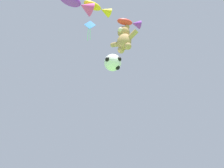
{
  "coord_description": "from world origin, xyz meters",
  "views": [
    {
      "loc": [
        8.5,
        -3.6,
        0.94
      ],
      "look_at": [
        1.79,
        4.67,
        8.5
      ],
      "focal_mm": 35.0,
      "sensor_mm": 36.0,
      "label": 1
    }
  ],
  "objects_px": {
    "soccer_ball_kite": "(113,63)",
    "fish_kite_goldfin": "(99,8)",
    "teddy_bear_kite": "(124,39)",
    "fish_kite_crimson": "(130,23)",
    "fish_kite_violet": "(78,4)",
    "diamond_kite": "(90,27)"
  },
  "relations": [
    {
      "from": "soccer_ball_kite",
      "to": "fish_kite_crimson",
      "type": "bearing_deg",
      "value": 12.64
    },
    {
      "from": "diamond_kite",
      "to": "soccer_ball_kite",
      "type": "bearing_deg",
      "value": 2.51
    },
    {
      "from": "fish_kite_violet",
      "to": "soccer_ball_kite",
      "type": "bearing_deg",
      "value": 83.92
    },
    {
      "from": "teddy_bear_kite",
      "to": "fish_kite_violet",
      "type": "distance_m",
      "value": 3.66
    },
    {
      "from": "soccer_ball_kite",
      "to": "fish_kite_goldfin",
      "type": "xyz_separation_m",
      "value": [
        0.18,
        -1.69,
        3.57
      ]
    },
    {
      "from": "soccer_ball_kite",
      "to": "diamond_kite",
      "type": "bearing_deg",
      "value": -177.49
    },
    {
      "from": "fish_kite_goldfin",
      "to": "fish_kite_violet",
      "type": "height_order",
      "value": "fish_kite_goldfin"
    },
    {
      "from": "fish_kite_goldfin",
      "to": "teddy_bear_kite",
      "type": "bearing_deg",
      "value": 72.78
    },
    {
      "from": "diamond_kite",
      "to": "fish_kite_violet",
      "type": "bearing_deg",
      "value": -55.93
    },
    {
      "from": "fish_kite_violet",
      "to": "fish_kite_goldfin",
      "type": "bearing_deg",
      "value": 69.8
    },
    {
      "from": "teddy_bear_kite",
      "to": "fish_kite_crimson",
      "type": "xyz_separation_m",
      "value": [
        0.56,
        0.07,
        1.24
      ]
    },
    {
      "from": "teddy_bear_kite",
      "to": "soccer_ball_kite",
      "type": "bearing_deg",
      "value": -163.38
    },
    {
      "from": "teddy_bear_kite",
      "to": "fish_kite_crimson",
      "type": "relative_size",
      "value": 1.36
    },
    {
      "from": "fish_kite_violet",
      "to": "teddy_bear_kite",
      "type": "bearing_deg",
      "value": 71.53
    },
    {
      "from": "fish_kite_crimson",
      "to": "diamond_kite",
      "type": "xyz_separation_m",
      "value": [
        -3.66,
        -0.4,
        2.01
      ]
    },
    {
      "from": "fish_kite_crimson",
      "to": "soccer_ball_kite",
      "type": "bearing_deg",
      "value": -167.36
    },
    {
      "from": "soccer_ball_kite",
      "to": "fish_kite_goldfin",
      "type": "height_order",
      "value": "fish_kite_goldfin"
    },
    {
      "from": "teddy_bear_kite",
      "to": "fish_kite_goldfin",
      "type": "relative_size",
      "value": 1.12
    },
    {
      "from": "diamond_kite",
      "to": "fish_kite_crimson",
      "type": "bearing_deg",
      "value": 6.25
    },
    {
      "from": "fish_kite_crimson",
      "to": "teddy_bear_kite",
      "type": "bearing_deg",
      "value": -173.04
    },
    {
      "from": "fish_kite_goldfin",
      "to": "soccer_ball_kite",
      "type": "bearing_deg",
      "value": 96.02
    },
    {
      "from": "fish_kite_crimson",
      "to": "fish_kite_violet",
      "type": "relative_size",
      "value": 0.7
    }
  ]
}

